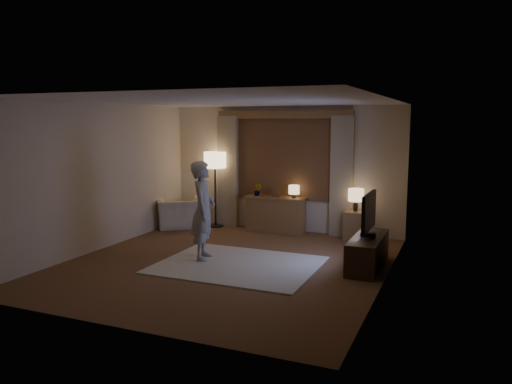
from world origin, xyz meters
The scene contains 13 objects.
room centered at (0.00, 0.50, 1.33)m, with size 5.04×5.54×2.64m.
rug centered at (0.22, -0.03, 0.01)m, with size 2.50×2.00×0.02m, color beige.
sideboard centered at (-0.09, 2.50, 0.35)m, with size 1.20×0.40×0.70m, color brown.
picture_frame centered at (-0.09, 2.50, 0.80)m, with size 0.16×0.02×0.20m, color brown.
plant centered at (-0.49, 2.50, 0.85)m, with size 0.17×0.13×0.30m, color #999999.
table_lamp_sideboard centered at (0.31, 2.50, 0.90)m, with size 0.22×0.22×0.30m.
floor_lamp centered at (-1.49, 2.50, 1.37)m, with size 0.48×0.48×1.63m.
armchair centered at (-2.15, 2.11, 0.32)m, with size 0.98×0.86×0.64m, color #BFB89D.
side_table centered at (1.58, 2.45, 0.28)m, with size 0.40×0.40×0.56m, color brown.
table_lamp_side centered at (1.58, 2.45, 0.87)m, with size 0.30×0.30×0.44m.
tv_stand centered at (2.15, 0.64, 0.25)m, with size 0.45×1.40×0.50m, color black.
tv centered at (2.15, 0.64, 0.88)m, with size 0.23×0.95×0.69m.
person centered at (-0.45, 0.06, 0.83)m, with size 0.59×0.39×1.63m, color #A39F97.
Camera 1 is at (3.47, -7.05, 2.29)m, focal length 35.00 mm.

